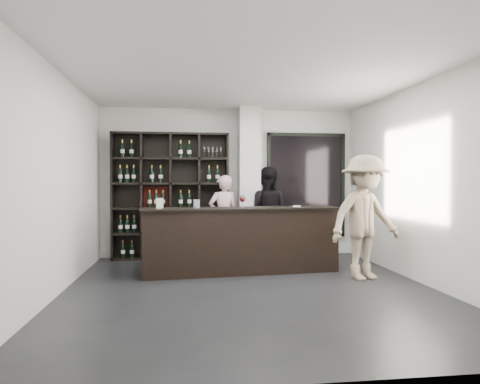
{
  "coord_description": "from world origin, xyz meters",
  "views": [
    {
      "loc": [
        -0.87,
        -5.7,
        1.45
      ],
      "look_at": [
        -0.0,
        1.1,
        1.3
      ],
      "focal_mm": 32.0,
      "sensor_mm": 36.0,
      "label": 1
    }
  ],
  "objects": [
    {
      "name": "wine_shelf",
      "position": [
        -1.15,
        2.57,
        1.2
      ],
      "size": [
        2.2,
        0.35,
        2.4
      ],
      "primitive_type": null,
      "color": "black",
      "rests_on": "floor"
    },
    {
      "name": "wine_glass",
      "position": [
        0.03,
        1.03,
        1.16
      ],
      "size": [
        0.12,
        0.12,
        0.22
      ],
      "primitive_type": null,
      "rotation": [
        0.0,
        0.0,
        -0.29
      ],
      "color": "white",
      "rests_on": "tasting_counter"
    },
    {
      "name": "glass_panel",
      "position": [
        1.55,
        2.69,
        1.4
      ],
      "size": [
        1.6,
        0.08,
        2.1
      ],
      "color": "black",
      "rests_on": "floor"
    },
    {
      "name": "structural_column",
      "position": [
        0.35,
        2.47,
        1.45
      ],
      "size": [
        0.4,
        0.4,
        2.9
      ],
      "primitive_type": "cube",
      "color": "silver",
      "rests_on": "floor"
    },
    {
      "name": "customer",
      "position": [
        1.8,
        0.4,
        0.93
      ],
      "size": [
        1.36,
        1.02,
        1.87
      ],
      "primitive_type": "imported",
      "rotation": [
        0.0,
        0.0,
        0.3
      ],
      "color": "gray",
      "rests_on": "floor"
    },
    {
      "name": "floor",
      "position": [
        0.0,
        0.0,
        -0.01
      ],
      "size": [
        5.0,
        5.5,
        0.01
      ],
      "primitive_type": "cube",
      "color": "black",
      "rests_on": "ground"
    },
    {
      "name": "taster_black",
      "position": [
        0.68,
        2.4,
        0.88
      ],
      "size": [
        1.04,
        0.93,
        1.75
      ],
      "primitive_type": "imported",
      "rotation": [
        0.0,
        0.0,
        2.76
      ],
      "color": "black",
      "rests_on": "floor"
    },
    {
      "name": "tasting_counter",
      "position": [
        0.02,
        1.1,
        0.53
      ],
      "size": [
        3.19,
        0.66,
        1.05
      ],
      "rotation": [
        0.0,
        0.0,
        0.09
      ],
      "color": "black",
      "rests_on": "floor"
    },
    {
      "name": "card_stand",
      "position": [
        -1.27,
        1.06,
        1.13
      ],
      "size": [
        0.11,
        0.07,
        0.16
      ],
      "primitive_type": "cube",
      "rotation": [
        0.0,
        0.0,
        0.14
      ],
      "color": "white",
      "rests_on": "tasting_counter"
    },
    {
      "name": "spit_cup",
      "position": [
        -0.7,
        1.06,
        1.12
      ],
      "size": [
        0.12,
        0.12,
        0.13
      ],
      "primitive_type": "cylinder",
      "rotation": [
        0.0,
        0.0,
        0.15
      ],
      "color": "silver",
      "rests_on": "tasting_counter"
    },
    {
      "name": "taster_pink",
      "position": [
        -0.15,
        2.4,
        0.8
      ],
      "size": [
        0.64,
        0.47,
        1.6
      ],
      "primitive_type": "imported",
      "rotation": [
        0.0,
        0.0,
        3.31
      ],
      "color": "beige",
      "rests_on": "floor"
    },
    {
      "name": "napkin_stack",
      "position": [
        0.96,
        1.17,
        1.06
      ],
      "size": [
        0.15,
        0.15,
        0.02
      ],
      "primitive_type": "cube",
      "rotation": [
        0.0,
        0.0,
        -0.34
      ],
      "color": "white",
      "rests_on": "tasting_counter"
    }
  ]
}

